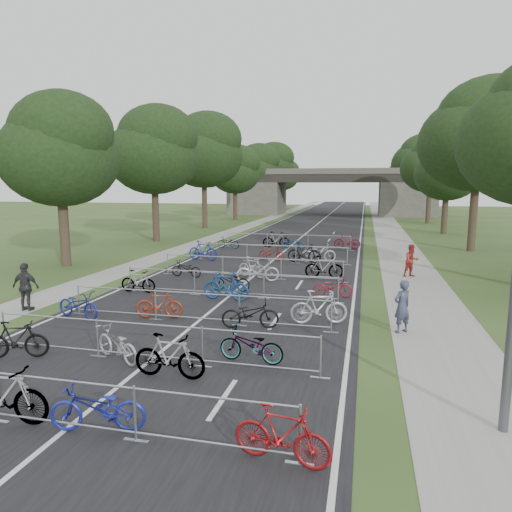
{
  "coord_description": "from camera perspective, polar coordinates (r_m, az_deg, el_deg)",
  "views": [
    {
      "loc": [
        5.54,
        -7.12,
        4.75
      ],
      "look_at": [
        0.16,
        15.34,
        1.1
      ],
      "focal_mm": 32.0,
      "sensor_mm": 36.0,
      "label": 1
    }
  ],
  "objects": [
    {
      "name": "bike_3",
      "position": [
        8.34,
        3.26,
        -21.45
      ],
      "size": [
        1.82,
        0.77,
        1.06
      ],
      "primitive_type": "imported",
      "rotation": [
        0.0,
        0.0,
        1.41
      ],
      "color": "maroon",
      "rests_on": "ground"
    },
    {
      "name": "bike_18",
      "position": [
        22.34,
        0.24,
        -1.85
      ],
      "size": [
        2.23,
        1.4,
        1.1
      ],
      "primitive_type": "imported",
      "rotation": [
        0.0,
        0.0,
        1.91
      ],
      "color": "#A5A5AD",
      "rests_on": "ground"
    },
    {
      "name": "tree_left_6",
      "position": [
        96.56,
        3.43,
        9.99
      ],
      "size": [
        6.72,
        6.72,
        10.25
      ],
      "color": "#33261C",
      "rests_on": "ground"
    },
    {
      "name": "barrier_row_0",
      "position": [
        9.96,
        -23.03,
        -16.76
      ],
      "size": [
        9.7,
        0.08,
        1.1
      ],
      "color": "#A5A8AD",
      "rests_on": "ground"
    },
    {
      "name": "barrier_row_6",
      "position": [
        33.85,
        3.95,
        1.82
      ],
      "size": [
        9.7,
        0.08,
        1.1
      ],
      "color": "#A5A8AD",
      "rests_on": "ground"
    },
    {
      "name": "tree_right_4",
      "position": [
        71.52,
        19.91,
        10.98
      ],
      "size": [
        8.18,
        8.18,
        12.47
      ],
      "color": "#33261C",
      "rests_on": "ground"
    },
    {
      "name": "bike_1",
      "position": [
        10.73,
        -29.16,
        -14.97
      ],
      "size": [
        2.04,
        0.75,
        1.2
      ],
      "primitive_type": "imported",
      "rotation": [
        0.0,
        0.0,
        1.67
      ],
      "color": "#A5A8AD",
      "rests_on": "ground"
    },
    {
      "name": "tree_right_2",
      "position": [
        47.67,
        22.95,
        9.72
      ],
      "size": [
        6.16,
        6.16,
        9.39
      ],
      "color": "#33261C",
      "rests_on": "ground"
    },
    {
      "name": "tree_right_6",
      "position": [
        95.37,
        18.3,
        9.84
      ],
      "size": [
        7.17,
        7.17,
        10.93
      ],
      "color": "#33261C",
      "rests_on": "ground"
    },
    {
      "name": "tree_left_4",
      "position": [
        73.08,
        0.07,
        10.98
      ],
      "size": [
        7.56,
        7.56,
        11.53
      ],
      "color": "#33261C",
      "rests_on": "ground"
    },
    {
      "name": "bike_16",
      "position": [
        23.71,
        -8.74,
        -1.59
      ],
      "size": [
        1.75,
        0.81,
        0.89
      ],
      "primitive_type": "imported",
      "rotation": [
        0.0,
        0.0,
        4.58
      ],
      "color": "black",
      "rests_on": "ground"
    },
    {
      "name": "bike_10",
      "position": [
        15.22,
        -0.73,
        -7.25
      ],
      "size": [
        2.0,
        1.06,
        1.0
      ],
      "primitive_type": "imported",
      "rotation": [
        0.0,
        0.0,
        1.79
      ],
      "color": "black",
      "rests_on": "ground"
    },
    {
      "name": "bike_27",
      "position": [
        34.33,
        11.31,
        1.83
      ],
      "size": [
        1.97,
        0.7,
        1.16
      ],
      "primitive_type": "imported",
      "rotation": [
        0.0,
        0.0,
        4.79
      ],
      "color": "maroon",
      "rests_on": "ground"
    },
    {
      "name": "bike_11",
      "position": [
        15.8,
        7.88,
        -6.37
      ],
      "size": [
        2.05,
        1.08,
        1.18
      ],
      "primitive_type": "imported",
      "rotation": [
        0.0,
        0.0,
        1.85
      ],
      "color": "#B5B6BD",
      "rests_on": "ground"
    },
    {
      "name": "bike_17",
      "position": [
        23.4,
        -0.48,
        -1.42
      ],
      "size": [
        1.8,
        1.2,
        1.06
      ],
      "primitive_type": "imported",
      "rotation": [
        0.0,
        0.0,
        1.13
      ],
      "color": "#AAA9B1",
      "rests_on": "ground"
    },
    {
      "name": "bike_22",
      "position": [
        27.79,
        6.05,
        0.4
      ],
      "size": [
        2.15,
        0.84,
        1.26
      ],
      "primitive_type": "imported",
      "rotation": [
        0.0,
        0.0,
        1.45
      ],
      "color": "black",
      "rests_on": "ground"
    },
    {
      "name": "bike_24",
      "position": [
        33.96,
        -3.49,
        1.69
      ],
      "size": [
        1.79,
        0.85,
        0.9
      ],
      "primitive_type": "imported",
      "rotation": [
        0.0,
        0.0,
        4.56
      ],
      "color": "#A5A8AD",
      "rests_on": "ground"
    },
    {
      "name": "bike_14",
      "position": [
        18.8,
        -3.8,
        -3.78
      ],
      "size": [
        2.07,
        0.78,
        1.21
      ],
      "primitive_type": "imported",
      "rotation": [
        0.0,
        0.0,
        4.61
      ],
      "color": "navy",
      "rests_on": "ground"
    },
    {
      "name": "bike_13",
      "position": [
        20.42,
        -3.23,
        -3.16
      ],
      "size": [
        1.78,
        0.7,
        0.92
      ],
      "primitive_type": "imported",
      "rotation": [
        0.0,
        0.0,
        4.76
      ],
      "color": "#A5A8AD",
      "rests_on": "ground"
    },
    {
      "name": "ground",
      "position": [
        10.2,
        -22.84,
        -19.53
      ],
      "size": [
        200.0,
        200.0,
        0.0
      ],
      "primitive_type": "plane",
      "color": "#334B20",
      "rests_on": "ground"
    },
    {
      "name": "lane_markings",
      "position": [
        57.59,
        7.93,
        4.16
      ],
      "size": [
        0.12,
        140.0,
        0.0
      ],
      "primitive_type": "cube",
      "color": "silver",
      "rests_on": "ground"
    },
    {
      "name": "bike_4",
      "position": [
        14.31,
        -27.78,
        -9.27
      ],
      "size": [
        1.81,
        1.02,
        1.05
      ],
      "primitive_type": "imported",
      "rotation": [
        0.0,
        0.0,
        1.89
      ],
      "color": "black",
      "rests_on": "ground"
    },
    {
      "name": "bike_19",
      "position": [
        23.34,
        8.52,
        -1.41
      ],
      "size": [
        1.98,
        0.76,
        1.16
      ],
      "primitive_type": "imported",
      "rotation": [
        0.0,
        0.0,
        1.68
      ],
      "color": "#A5A8AD",
      "rests_on": "ground"
    },
    {
      "name": "tree_left_5",
      "position": [
        84.83,
        1.99,
        11.25
      ],
      "size": [
        8.4,
        8.4,
        12.81
      ],
      "color": "#33261C",
      "rests_on": "ground"
    },
    {
      "name": "pedestrian_a",
      "position": [
        15.42,
        17.8,
        -6.06
      ],
      "size": [
        0.75,
        0.72,
        1.73
      ],
      "primitive_type": "imported",
      "rotation": [
        0.0,
        0.0,
        3.82
      ],
      "color": "#34384E",
      "rests_on": "ground"
    },
    {
      "name": "bike_7",
      "position": [
        12.43,
        -0.63,
        -11.16
      ],
      "size": [
        1.85,
        0.8,
        0.94
      ],
      "primitive_type": "imported",
      "rotation": [
        0.0,
        0.0,
        4.61
      ],
      "color": "#A5A8AD",
      "rests_on": "ground"
    },
    {
      "name": "barrier_row_5",
      "position": [
        28.0,
        1.91,
        0.34
      ],
      "size": [
        9.7,
        0.08,
        1.1
      ],
      "color": "#A5A8AD",
      "rests_on": "ground"
    },
    {
      "name": "bike_5",
      "position": [
        13.09,
        -17.02,
        -10.49
      ],
      "size": [
        1.9,
        1.4,
        0.95
      ],
      "primitive_type": "imported",
      "rotation": [
        0.0,
        0.0,
        4.23
      ],
      "color": "#ACAEB4",
      "rests_on": "ground"
    },
    {
      "name": "bike_9",
      "position": [
        16.68,
        -12.0,
        -5.96
      ],
      "size": [
        1.75,
        0.78,
        1.02
      ],
      "primitive_type": "imported",
      "rotation": [
        0.0,
        0.0,
        1.75
      ],
      "color": "#9C3016",
      "rests_on": "ground"
    },
    {
      "name": "barrier_row_1",
      "position": [
        12.78,
        -13.3,
        -10.48
      ],
      "size": [
        9.7,
        0.08,
        1.1
      ],
      "color": "#A5A8AD",
      "rests_on": "ground"
    },
    {
      "name": "pedestrian_c",
      "position": [
        19.26,
        -26.82,
        -3.48
      ],
      "size": [
        1.09,
        0.49,
        1.84
      ],
      "primitive_type": "imported",
      "rotation": [
        0.0,
        0.0,
        3.18
      ],
      "color": "#2B2A2D",
      "rests_on": "ground"
    },
    {
      "name": "bike_20",
      "position": [
        28.81,
        -6.65,
        0.66
      ],
      "size": [
        2.12,
        0.96,
        1.23
      ],
      "primitive_type": "imported",
      "rotation": [
        0.0,
        0.0,
        1.38
      ],
      "color": "navy",
      "rests_on": "ground"
    },
    {
      "name": "overpass_bridge",
      "position": [
        72.35,
        9.17,
        7.9
      ],
      "size": [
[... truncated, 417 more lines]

